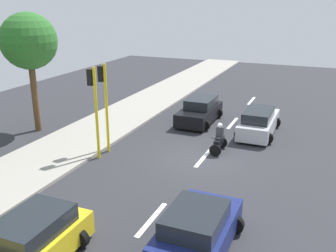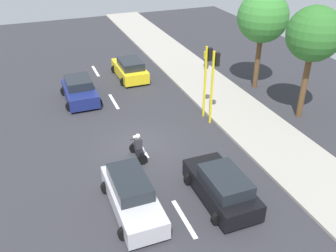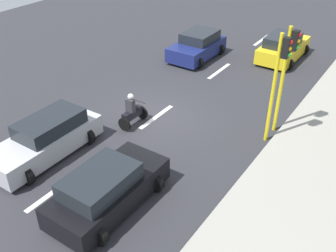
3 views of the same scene
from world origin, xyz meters
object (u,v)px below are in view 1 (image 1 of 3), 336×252
at_px(traffic_light_midblock, 94,100).
at_px(street_tree_north, 29,42).
at_px(car_black, 200,111).
at_px(car_dark_blue, 197,230).
at_px(car_yellow_cab, 28,245).
at_px(car_silver, 259,122).
at_px(motorcycle, 219,140).
at_px(traffic_light_corner, 104,96).

height_order(traffic_light_midblock, street_tree_north, street_tree_north).
xyz_separation_m(car_black, car_dark_blue, (-4.05, 12.49, -0.00)).
distance_m(car_black, car_yellow_cab, 15.10).
bearing_deg(car_black, car_dark_blue, 107.97).
relative_size(car_silver, car_yellow_cab, 1.11).
bearing_deg(car_dark_blue, motorcycle, -78.98).
bearing_deg(motorcycle, car_silver, -111.14).
bearing_deg(motorcycle, car_yellow_cab, 75.92).
xyz_separation_m(car_dark_blue, motorcycle, (1.58, -8.11, -0.07)).
bearing_deg(traffic_light_corner, traffic_light_midblock, 90.00).
relative_size(car_black, traffic_light_corner, 0.94).
xyz_separation_m(car_silver, traffic_light_midblock, (6.67, 6.56, 2.22)).
height_order(car_black, traffic_light_midblock, traffic_light_midblock).
bearing_deg(car_yellow_cab, car_black, -90.83).
distance_m(traffic_light_corner, traffic_light_midblock, 0.91).
relative_size(car_dark_blue, motorcycle, 2.51).
distance_m(car_dark_blue, traffic_light_midblock, 8.83).
relative_size(car_silver, traffic_light_midblock, 1.01).
relative_size(car_silver, traffic_light_corner, 1.01).
bearing_deg(car_dark_blue, traffic_light_midblock, -36.36).
distance_m(car_black, traffic_light_corner, 7.43).
xyz_separation_m(car_dark_blue, traffic_light_corner, (6.89, -5.98, 2.22)).
bearing_deg(traffic_light_midblock, car_yellow_cab, 108.82).
bearing_deg(motorcycle, traffic_light_midblock, 29.82).
bearing_deg(car_silver, street_tree_north, 19.87).
height_order(car_silver, street_tree_north, street_tree_north).
height_order(car_dark_blue, traffic_light_midblock, traffic_light_midblock).
relative_size(car_silver, car_dark_blue, 1.18).
bearing_deg(motorcycle, car_dark_blue, 101.02).
xyz_separation_m(car_yellow_cab, traffic_light_corner, (2.62, -8.59, 2.22)).
distance_m(car_black, car_dark_blue, 13.13).
bearing_deg(car_dark_blue, car_silver, -88.92).
relative_size(car_black, car_yellow_cab, 1.03).
bearing_deg(car_yellow_cab, traffic_light_corner, -73.06).
xyz_separation_m(car_yellow_cab, street_tree_north, (8.10, -9.85, 4.46)).
height_order(motorcycle, traffic_light_midblock, traffic_light_midblock).
height_order(car_silver, car_yellow_cab, same).
xyz_separation_m(car_yellow_cab, motorcycle, (-2.69, -10.72, -0.07)).
height_order(car_dark_blue, motorcycle, motorcycle).
bearing_deg(car_yellow_cab, street_tree_north, -50.55).
bearing_deg(traffic_light_midblock, motorcycle, -150.18).
distance_m(car_dark_blue, motorcycle, 8.26).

